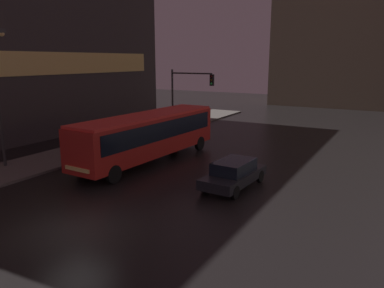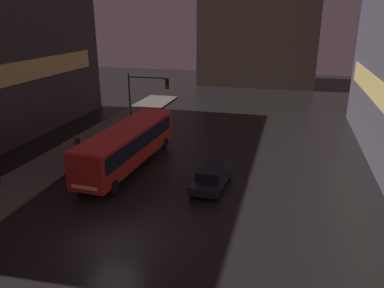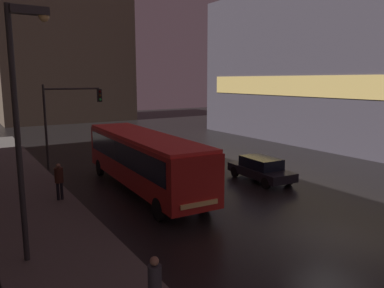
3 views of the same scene
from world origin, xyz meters
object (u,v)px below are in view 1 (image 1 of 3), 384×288
(traffic_light_main, at_px, (187,91))
(car_taxi, at_px, (234,173))
(pedestrian_near, at_px, (101,135))
(bus_near, at_px, (148,133))

(traffic_light_main, bearing_deg, car_taxi, -49.27)
(car_taxi, distance_m, pedestrian_near, 11.32)
(car_taxi, height_order, traffic_light_main, traffic_light_main)
(pedestrian_near, bearing_deg, car_taxi, 64.39)
(bus_near, height_order, pedestrian_near, bus_near)
(bus_near, distance_m, car_taxi, 7.09)
(pedestrian_near, xyz_separation_m, traffic_light_main, (2.47, 7.82, 2.65))
(bus_near, relative_size, car_taxi, 2.65)
(car_taxi, bearing_deg, pedestrian_near, -7.53)
(pedestrian_near, bearing_deg, bus_near, 71.56)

